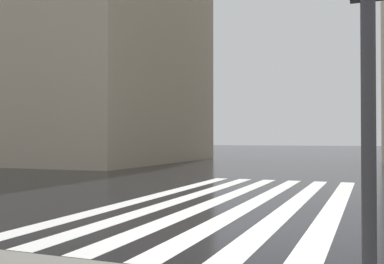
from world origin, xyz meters
name	(u,v)px	position (x,y,z in m)	size (l,w,h in m)	color
ground_plane	(246,233)	(0.00, 0.00, 0.00)	(220.00, 220.00, 0.00)	black
zebra_crossing	(238,201)	(4.00, 1.28, 0.00)	(13.00, 5.50, 0.01)	silver
haussmann_block_mid	(48,3)	(20.96, 21.28, 12.27)	(16.92, 21.34, 25.06)	tan
traffic_signal_post	(368,14)	(-3.67, -2.04, 2.73)	(0.44, 0.30, 3.58)	#333338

